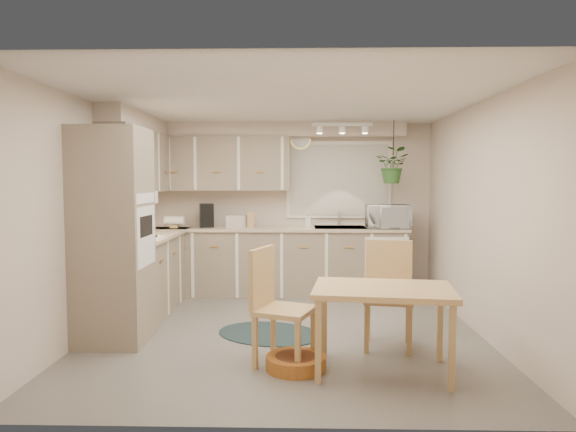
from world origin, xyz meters
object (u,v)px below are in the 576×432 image
(dining_table, at_px, (383,330))
(microwave, at_px, (388,214))
(chair_back, at_px, (388,295))
(braided_rug, at_px, (270,333))
(pet_bed, at_px, (296,362))
(chair_left, at_px, (285,307))

(dining_table, xyz_separation_m, microwave, (0.51, 2.81, 0.78))
(chair_back, xyz_separation_m, microwave, (0.36, 2.18, 0.63))
(chair_back, bearing_deg, microwave, -89.73)
(braided_rug, bearing_deg, dining_table, -45.80)
(chair_back, xyz_separation_m, braided_rug, (-1.15, 0.41, -0.50))
(chair_back, relative_size, pet_bed, 1.99)
(dining_table, xyz_separation_m, chair_back, (0.15, 0.62, 0.15))
(dining_table, bearing_deg, braided_rug, 134.20)
(chair_left, bearing_deg, braided_rug, -147.58)
(chair_back, distance_m, microwave, 2.30)
(chair_left, xyz_separation_m, chair_back, (0.97, 0.48, -0.00))
(dining_table, height_order, pet_bed, dining_table)
(microwave, bearing_deg, chair_left, -117.43)
(braided_rug, height_order, microwave, microwave)
(chair_left, distance_m, pet_bed, 0.47)
(chair_back, bearing_deg, chair_left, 35.77)
(chair_back, bearing_deg, pet_bed, 43.51)
(dining_table, relative_size, pet_bed, 2.24)
(chair_back, distance_m, braided_rug, 1.32)
(chair_left, distance_m, chair_back, 1.08)
(chair_back, height_order, pet_bed, chair_back)
(dining_table, distance_m, braided_rug, 1.48)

